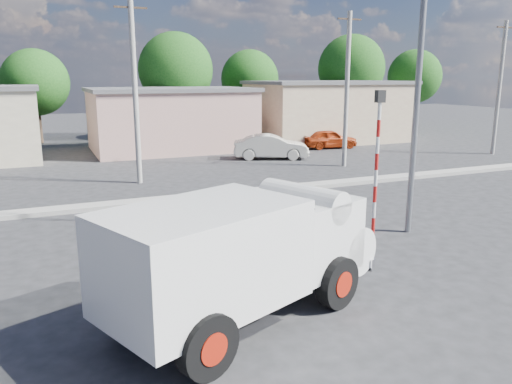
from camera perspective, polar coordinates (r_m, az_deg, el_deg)
name	(u,v)px	position (r m, az deg, el deg)	size (l,w,h in m)	color
ground_plane	(306,265)	(13.07, 5.68, -8.27)	(120.00, 120.00, 0.00)	#27272A
median	(209,196)	(20.10, -5.42, -0.41)	(40.00, 0.80, 0.16)	#99968E
truck	(249,251)	(9.92, -0.86, -6.73)	(6.40, 4.27, 2.49)	black
bicycle	(262,260)	(11.99, 0.72, -7.73)	(0.65, 1.85, 0.97)	black
cyclist	(262,247)	(11.88, 0.73, -6.28)	(0.59, 0.39, 1.62)	white
car_cream	(271,147)	(29.48, 1.72, 5.20)	(1.52, 4.36, 1.44)	beige
car_red	(329,139)	(34.28, 8.37, 6.04)	(1.51, 3.76, 1.28)	#A4300D
traffic_pole	(377,150)	(15.35, 13.69, 4.65)	(0.28, 0.18, 4.36)	red
streetlight	(415,69)	(15.56, 17.69, 13.28)	(2.34, 0.22, 9.00)	slate
building_row	(157,118)	(33.47, -11.23, 8.34)	(37.80, 7.30, 4.44)	#C1B592
tree_row	(216,74)	(41.39, -4.59, 13.31)	(51.24, 7.43, 8.42)	#38281E
utility_poles	(246,91)	(24.44, -1.21, 11.47)	(35.40, 0.24, 8.00)	#99968E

